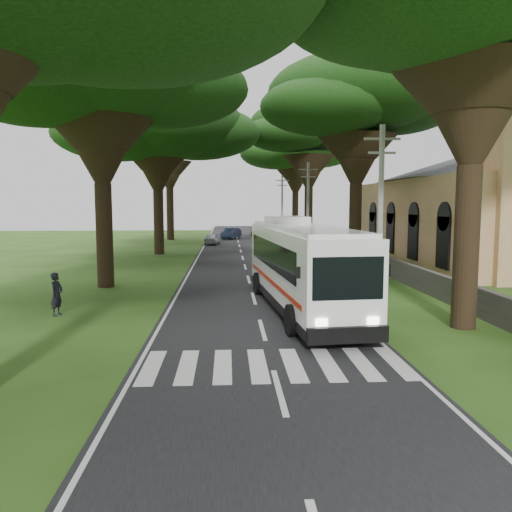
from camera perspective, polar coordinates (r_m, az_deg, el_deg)
ground at (r=16.44m, az=1.22°, el=-10.24°), size 140.00×140.00×0.00m
road at (r=41.01m, az=-1.50°, el=-0.38°), size 8.00×120.00×0.04m
crosswalk at (r=14.54m, az=1.84°, el=-12.45°), size 8.00×3.00×0.01m
property_wall at (r=41.23m, az=11.15°, el=0.36°), size 0.35×50.00×1.20m
church at (r=41.89m, az=24.02°, el=5.95°), size 14.00×24.00×11.60m
pole_near at (r=22.76m, az=14.02°, el=4.79°), size 1.60×0.24×8.00m
pole_mid at (r=42.28m, az=5.95°, el=5.44°), size 1.60×0.24×8.00m
pole_far at (r=62.10m, az=3.00°, el=5.66°), size 1.60×0.24×8.00m
tree_l_mida at (r=29.35m, az=-17.48°, el=19.20°), size 13.31×13.31×14.41m
tree_l_midb at (r=46.68m, az=-11.28°, el=14.47°), size 15.48×15.48×14.91m
tree_l_far at (r=64.69m, az=-9.94°, el=13.42°), size 13.07×13.07×15.99m
tree_r_mida at (r=37.65m, az=11.56°, el=17.32°), size 12.82×12.82×14.96m
tree_r_midb at (r=55.03m, az=6.12°, el=14.46°), size 12.75×12.75×15.62m
tree_r_far at (r=72.81m, az=4.56°, el=12.23°), size 14.58×14.58×15.68m
coach_bus at (r=21.53m, az=5.15°, el=-1.02°), size 3.73×12.60×3.66m
distant_car_a at (r=55.65m, az=-5.05°, el=1.96°), size 1.91×3.83×1.25m
distant_car_b at (r=64.65m, az=-2.85°, el=2.61°), size 2.79×4.50×1.40m
distant_car_c at (r=70.67m, az=0.20°, el=2.91°), size 2.11×4.86×1.39m
pedestrian at (r=22.11m, az=-21.82°, el=-4.07°), size 0.56×0.73×1.79m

